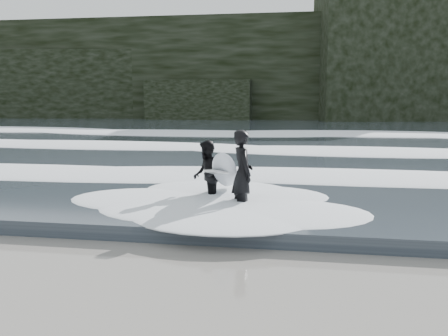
{
  "coord_description": "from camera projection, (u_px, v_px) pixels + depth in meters",
  "views": [
    {
      "loc": [
        2.55,
        -5.19,
        2.62
      ],
      "look_at": [
        0.65,
        5.63,
        1.0
      ],
      "focal_mm": 40.0,
      "sensor_mm": 36.0,
      "label": 1
    }
  ],
  "objects": [
    {
      "name": "ground",
      "position": [
        87.0,
        319.0,
        5.87
      ],
      "size": [
        120.0,
        120.0,
        0.0
      ],
      "primitive_type": "plane",
      "color": "#825B5B",
      "rests_on": "ground"
    },
    {
      "name": "sea",
      "position": [
        273.0,
        131.0,
        34.11
      ],
      "size": [
        90.0,
        52.0,
        0.3
      ],
      "primitive_type": "cube",
      "color": "#2F3841",
      "rests_on": "ground"
    },
    {
      "name": "headland",
      "position": [
        287.0,
        71.0,
        49.97
      ],
      "size": [
        70.0,
        9.0,
        10.0
      ],
      "primitive_type": "cube",
      "color": "black",
      "rests_on": "ground"
    },
    {
      "name": "foam_near",
      "position": [
        222.0,
        171.0,
        14.58
      ],
      "size": [
        60.0,
        3.2,
        0.2
      ],
      "primitive_type": "ellipsoid",
      "color": "white",
      "rests_on": "sea"
    },
    {
      "name": "foam_mid",
      "position": [
        251.0,
        146.0,
        21.4
      ],
      "size": [
        60.0,
        4.0,
        0.24
      ],
      "primitive_type": "ellipsoid",
      "color": "white",
      "rests_on": "sea"
    },
    {
      "name": "foam_far",
      "position": [
        268.0,
        131.0,
        30.17
      ],
      "size": [
        60.0,
        4.8,
        0.3
      ],
      "primitive_type": "ellipsoid",
      "color": "white",
      "rests_on": "sea"
    },
    {
      "name": "surfer_left",
      "position": [
        240.0,
        173.0,
        10.77
      ],
      "size": [
        1.1,
        1.82,
        1.88
      ],
      "color": "black",
      "rests_on": "ground"
    },
    {
      "name": "surfer_right",
      "position": [
        210.0,
        174.0,
        11.48
      ],
      "size": [
        1.28,
        2.37,
        1.58
      ],
      "color": "black",
      "rests_on": "ground"
    }
  ]
}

